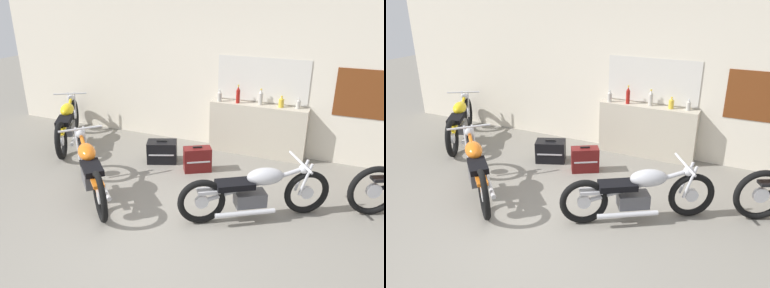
% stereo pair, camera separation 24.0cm
% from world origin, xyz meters
% --- Properties ---
extents(ground_plane, '(24.00, 24.00, 0.00)m').
position_xyz_m(ground_plane, '(0.00, 0.00, 0.00)').
color(ground_plane, gray).
extents(wall_back, '(10.00, 0.07, 2.80)m').
position_xyz_m(wall_back, '(0.02, 3.06, 1.40)').
color(wall_back, beige).
rests_on(wall_back, ground_plane).
extents(sill_counter, '(1.70, 0.28, 0.92)m').
position_xyz_m(sill_counter, '(0.52, 2.88, 0.46)').
color(sill_counter, '#B7AD99').
rests_on(sill_counter, ground_plane).
extents(bottle_leftmost, '(0.08, 0.08, 0.21)m').
position_xyz_m(bottle_leftmost, '(-0.18, 2.83, 1.02)').
color(bottle_leftmost, '#B7B2A8').
rests_on(bottle_leftmost, sill_counter).
extents(bottle_left_center, '(0.07, 0.07, 0.32)m').
position_xyz_m(bottle_left_center, '(0.15, 2.86, 1.06)').
color(bottle_left_center, maroon).
rests_on(bottle_left_center, sill_counter).
extents(bottle_center, '(0.08, 0.08, 0.28)m').
position_xyz_m(bottle_center, '(0.54, 2.91, 1.05)').
color(bottle_center, '#B7B2A8').
rests_on(bottle_center, sill_counter).
extents(bottle_right_center, '(0.09, 0.09, 0.20)m').
position_xyz_m(bottle_right_center, '(0.90, 2.89, 1.01)').
color(bottle_right_center, gold).
rests_on(bottle_right_center, sill_counter).
extents(bottle_rightmost, '(0.08, 0.08, 0.18)m').
position_xyz_m(bottle_rightmost, '(1.17, 2.92, 1.00)').
color(bottle_rightmost, '#B7B2A8').
rests_on(bottle_rightmost, sill_counter).
extents(motorcycle_silver, '(1.75, 1.15, 0.78)m').
position_xyz_m(motorcycle_silver, '(1.00, 0.86, 0.39)').
color(motorcycle_silver, black).
rests_on(motorcycle_silver, ground_plane).
extents(motorcycle_orange, '(1.53, 1.45, 0.86)m').
position_xyz_m(motorcycle_orange, '(-1.31, 0.53, 0.42)').
color(motorcycle_orange, black).
rests_on(motorcycle_orange, ground_plane).
extents(motorcycle_yellow, '(1.18, 1.90, 0.84)m').
position_xyz_m(motorcycle_yellow, '(-2.94, 2.02, 0.41)').
color(motorcycle_yellow, black).
rests_on(motorcycle_yellow, ground_plane).
extents(hard_case_black, '(0.58, 0.47, 0.39)m').
position_xyz_m(hard_case_black, '(-0.89, 1.94, 0.19)').
color(hard_case_black, black).
rests_on(hard_case_black, ground_plane).
extents(hard_case_darkred, '(0.49, 0.42, 0.43)m').
position_xyz_m(hard_case_darkred, '(-0.20, 1.85, 0.20)').
color(hard_case_darkred, maroon).
rests_on(hard_case_darkred, ground_plane).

